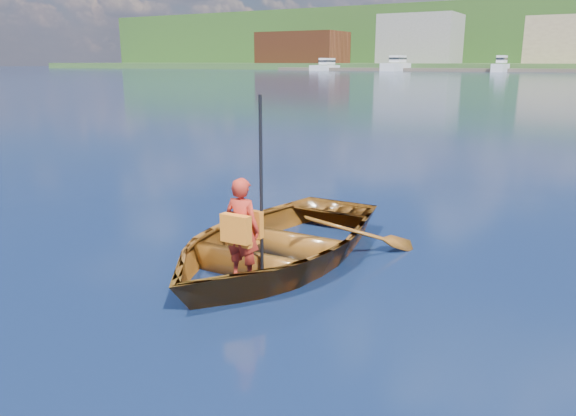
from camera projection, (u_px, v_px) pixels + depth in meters
name	position (u px, v px, depth m)	size (l,w,h in m)	color
ground	(304.00, 260.00, 7.01)	(600.00, 600.00, 0.00)	#0D203C
rowboat	(274.00, 241.00, 6.93)	(2.79, 3.91, 0.81)	brown
child_paddler	(243.00, 228.00, 6.00)	(0.41, 0.34, 1.98)	#B52A1C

